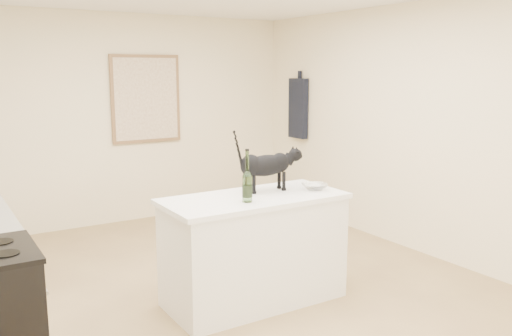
# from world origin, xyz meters

# --- Properties ---
(floor) EXTENTS (5.50, 5.50, 0.00)m
(floor) POSITION_xyz_m (0.00, 0.00, 0.00)
(floor) COLOR #A38757
(floor) RESTS_ON ground
(wall_back) EXTENTS (4.50, 0.00, 4.50)m
(wall_back) POSITION_xyz_m (0.00, 2.75, 1.30)
(wall_back) COLOR beige
(wall_back) RESTS_ON ground
(wall_right) EXTENTS (0.00, 5.50, 5.50)m
(wall_right) POSITION_xyz_m (2.25, 0.00, 1.30)
(wall_right) COLOR beige
(wall_right) RESTS_ON ground
(island_base) EXTENTS (1.44, 0.67, 0.86)m
(island_base) POSITION_xyz_m (0.10, -0.20, 0.43)
(island_base) COLOR white
(island_base) RESTS_ON floor
(island_top) EXTENTS (1.50, 0.70, 0.04)m
(island_top) POSITION_xyz_m (0.10, -0.20, 0.88)
(island_top) COLOR white
(island_top) RESTS_ON island_base
(artwork_frame) EXTENTS (0.90, 0.03, 1.10)m
(artwork_frame) POSITION_xyz_m (0.30, 2.72, 1.55)
(artwork_frame) COLOR brown
(artwork_frame) RESTS_ON wall_back
(artwork_canvas) EXTENTS (0.82, 0.00, 1.02)m
(artwork_canvas) POSITION_xyz_m (0.30, 2.70, 1.55)
(artwork_canvas) COLOR beige
(artwork_canvas) RESTS_ON wall_back
(hanging_garment) EXTENTS (0.08, 0.34, 0.80)m
(hanging_garment) POSITION_xyz_m (2.19, 2.05, 1.40)
(hanging_garment) COLOR black
(hanging_garment) RESTS_ON wall_right
(black_cat) EXTENTS (0.58, 0.23, 0.39)m
(black_cat) POSITION_xyz_m (0.28, -0.09, 1.10)
(black_cat) COLOR black
(black_cat) RESTS_ON island_top
(wine_bottle) EXTENTS (0.08, 0.08, 0.37)m
(wine_bottle) POSITION_xyz_m (-0.05, -0.34, 1.08)
(wine_bottle) COLOR #2D5622
(wine_bottle) RESTS_ON island_top
(glass_bowl) EXTENTS (0.29, 0.29, 0.05)m
(glass_bowl) POSITION_xyz_m (0.66, -0.27, 0.93)
(glass_bowl) COLOR white
(glass_bowl) RESTS_ON island_top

